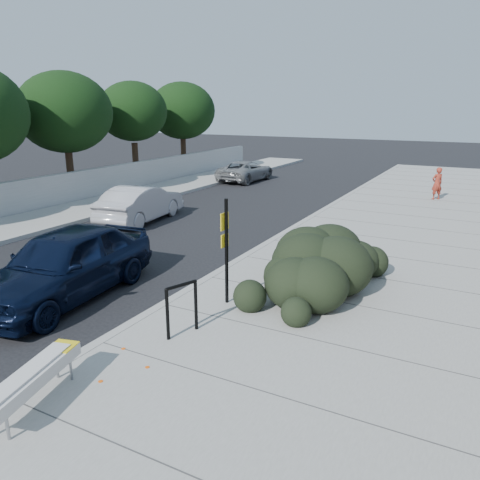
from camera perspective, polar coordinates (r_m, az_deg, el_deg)
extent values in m
plane|color=black|center=(10.93, -9.34, -8.42)|extent=(120.00, 120.00, 0.00)
cube|color=gray|center=(13.59, 24.11, -4.37)|extent=(11.20, 50.00, 0.15)
cube|color=gray|center=(20.73, -22.13, 2.53)|extent=(3.00, 50.00, 0.15)
cube|color=#9E9E99|center=(14.91, 2.27, -1.17)|extent=(0.22, 50.00, 0.17)
cube|color=#9E9E99|center=(19.62, -19.29, 2.13)|extent=(0.22, 50.00, 0.17)
cube|color=#9E9E99|center=(21.91, -25.20, 4.67)|extent=(0.30, 40.00, 1.50)
cylinder|color=#332114|center=(25.35, -19.94, 7.61)|extent=(0.36, 0.36, 2.40)
ellipsoid|color=black|center=(25.14, -20.61, 14.37)|extent=(4.60, 4.60, 3.91)
cylinder|color=#332114|center=(28.92, -12.59, 9.10)|extent=(0.36, 0.36, 2.40)
ellipsoid|color=black|center=(28.73, -12.97, 15.04)|extent=(4.00, 4.00, 3.40)
cylinder|color=#332114|center=(32.86, -6.89, 10.14)|extent=(0.36, 0.36, 2.40)
ellipsoid|color=black|center=(32.70, -7.07, 15.38)|extent=(4.40, 4.40, 3.74)
cylinder|color=gray|center=(7.43, -26.48, -19.80)|extent=(0.04, 0.04, 0.37)
cylinder|color=gray|center=(8.53, -21.42, -14.27)|extent=(0.04, 0.04, 0.37)
cylinder|color=gray|center=(8.40, -19.92, -14.63)|extent=(0.04, 0.04, 0.37)
cylinder|color=gray|center=(7.96, -24.64, -15.68)|extent=(0.40, 1.44, 0.03)
cylinder|color=gray|center=(7.81, -23.08, -16.11)|extent=(0.40, 1.44, 0.03)
cube|color=#B2B2B2|center=(7.82, -23.98, -15.08)|extent=(0.86, 1.98, 0.20)
cube|color=yellow|center=(8.30, -20.84, -11.99)|extent=(0.48, 0.48, 0.02)
cylinder|color=black|center=(9.10, -8.83, -8.98)|extent=(0.07, 0.07, 1.03)
cylinder|color=black|center=(9.43, -5.40, -7.93)|extent=(0.07, 0.07, 1.03)
cylinder|color=black|center=(9.06, -7.20, -5.49)|extent=(0.30, 0.64, 0.07)
cube|color=black|center=(10.40, -1.65, -1.48)|extent=(0.06, 0.06, 2.42)
cube|color=yellow|center=(10.24, -1.89, 2.28)|extent=(0.05, 0.28, 0.39)
cube|color=yellow|center=(10.35, -1.87, -0.07)|extent=(0.05, 0.26, 0.30)
ellipsoid|color=black|center=(11.43, 9.65, -2.23)|extent=(3.57, 4.75, 1.60)
imported|color=black|center=(11.93, -20.59, -2.73)|extent=(2.52, 5.22, 1.72)
imported|color=#BAB9BE|center=(19.22, -11.98, 4.39)|extent=(2.13, 4.61, 1.46)
imported|color=gray|center=(29.30, 0.71, 8.43)|extent=(2.18, 4.54, 1.25)
imported|color=maroon|center=(24.45, 22.89, 6.37)|extent=(0.67, 0.65, 1.54)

